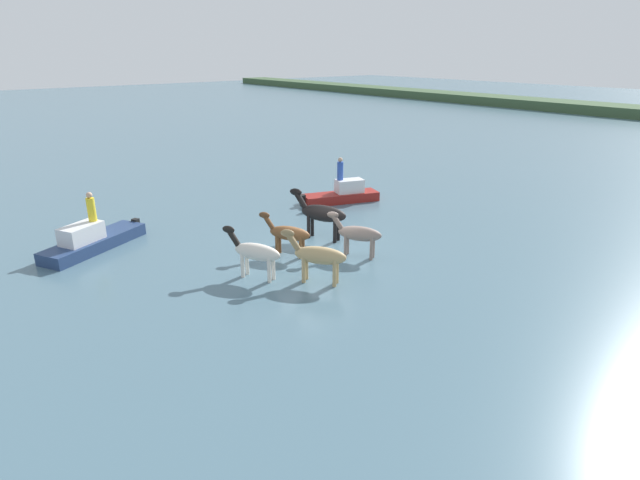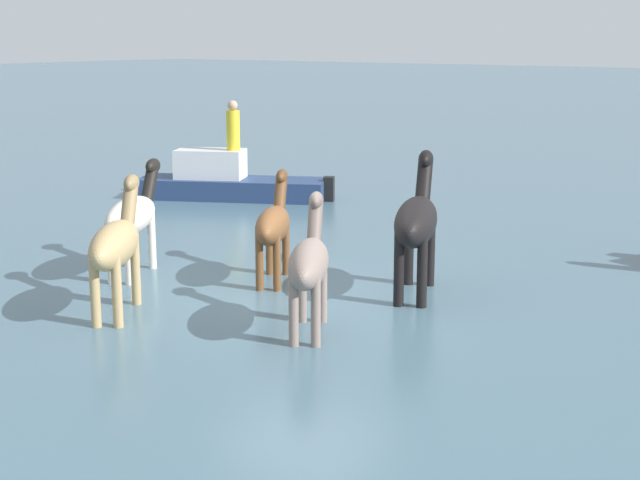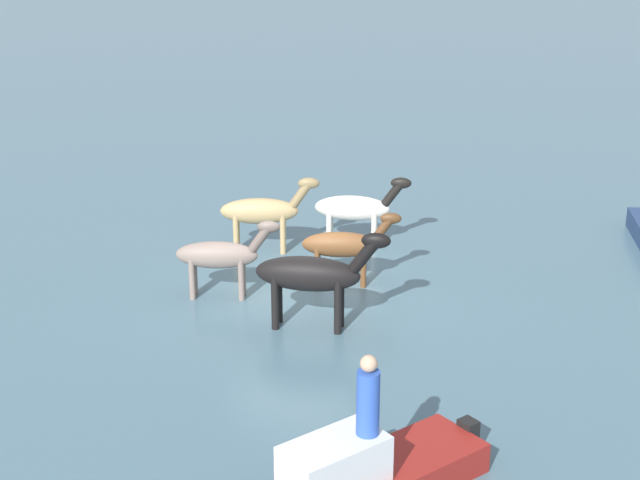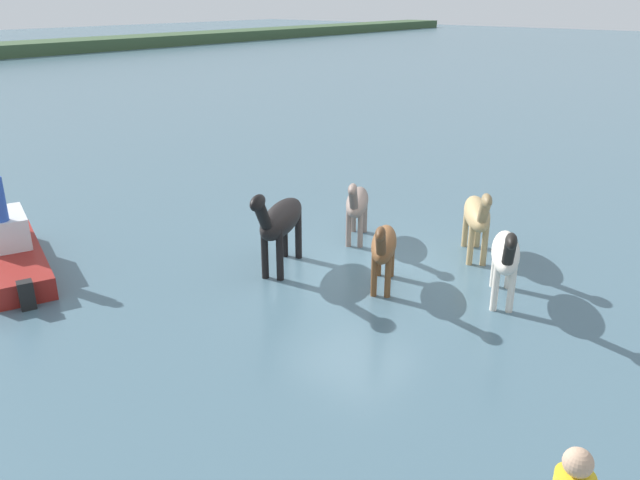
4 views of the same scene
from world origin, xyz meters
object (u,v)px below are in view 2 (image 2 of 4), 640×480
at_px(horse_rear_stallion, 309,263).
at_px(person_helmsman_aft, 233,127).
at_px(boat_motor_center, 229,186).
at_px(horse_lead, 116,244).
at_px(horse_chestnut_trailing, 417,221).
at_px(horse_dark_mare, 133,216).
at_px(horse_mid_herd, 273,225).

distance_m(horse_rear_stallion, person_helmsman_aft, 10.63).
bearing_deg(boat_motor_center, person_helmsman_aft, 158.56).
distance_m(horse_lead, horse_chestnut_trailing, 4.47).
distance_m(horse_chestnut_trailing, horse_dark_mare, 4.70).
bearing_deg(horse_lead, horse_mid_herd, -47.93).
relative_size(horse_lead, person_helmsman_aft, 1.82).
bearing_deg(person_helmsman_aft, horse_chestnut_trailing, 58.38).
xyz_separation_m(horse_mid_herd, boat_motor_center, (-5.51, -5.79, -0.61)).
xyz_separation_m(horse_chestnut_trailing, horse_rear_stallion, (2.47, -0.20, -0.19)).
xyz_separation_m(horse_lead, horse_rear_stallion, (-0.91, 2.71, -0.06)).
relative_size(horse_chestnut_trailing, horse_mid_herd, 1.28).
relative_size(boat_motor_center, person_helmsman_aft, 3.89).
height_order(horse_chestnut_trailing, horse_mid_herd, horse_chestnut_trailing).
height_order(horse_rear_stallion, horse_mid_herd, horse_rear_stallion).
bearing_deg(horse_dark_mare, person_helmsman_aft, 1.88).
relative_size(horse_dark_mare, person_helmsman_aft, 1.88).
bearing_deg(horse_mid_herd, boat_motor_center, 16.41).
bearing_deg(boat_motor_center, horse_chestnut_trailing, 122.16).
distance_m(horse_rear_stallion, horse_mid_herd, 2.71).
height_order(horse_mid_herd, person_helmsman_aft, person_helmsman_aft).
bearing_deg(horse_chestnut_trailing, person_helmsman_aft, 34.49).
distance_m(horse_chestnut_trailing, person_helmsman_aft, 9.26).
xyz_separation_m(horse_dark_mare, boat_motor_center, (-6.53, -3.65, -0.68)).
bearing_deg(horse_lead, horse_dark_mare, 7.06).
bearing_deg(horse_chestnut_trailing, horse_mid_herd, 83.04).
height_order(horse_dark_mare, person_helmsman_aft, person_helmsman_aft).
distance_m(horse_mid_herd, person_helmsman_aft, 7.93).
bearing_deg(boat_motor_center, horse_mid_herd, 109.62).
xyz_separation_m(horse_dark_mare, person_helmsman_aft, (-6.55, -3.49, 0.74)).
xyz_separation_m(horse_chestnut_trailing, horse_mid_herd, (0.68, -2.23, -0.22)).
bearing_deg(horse_chestnut_trailing, horse_lead, 115.47).
bearing_deg(person_helmsman_aft, horse_dark_mare, 28.07).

